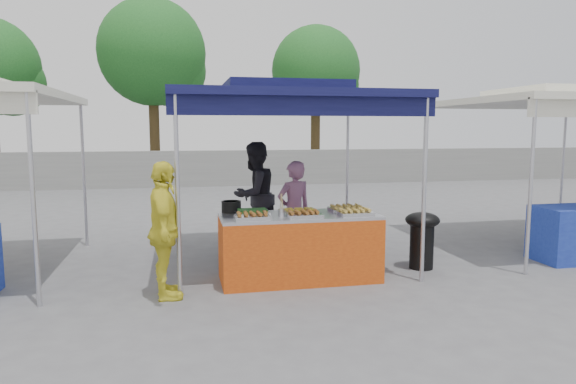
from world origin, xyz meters
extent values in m
plane|color=#5B5A5D|center=(0.00, 0.00, 0.00)|extent=(80.00, 80.00, 0.00)
cube|color=gray|center=(0.00, 11.00, 0.60)|extent=(40.00, 0.25, 1.20)
cylinder|color=silver|center=(-1.50, -0.50, 1.15)|extent=(0.05, 0.05, 2.30)
cylinder|color=silver|center=(1.50, -0.50, 1.15)|extent=(0.05, 0.05, 2.30)
cylinder|color=silver|center=(-1.50, 2.50, 1.15)|extent=(0.05, 0.05, 2.30)
cylinder|color=silver|center=(1.50, 2.50, 1.15)|extent=(0.05, 0.05, 2.30)
cube|color=#101141|center=(0.00, 1.00, 2.35)|extent=(3.20, 3.20, 0.10)
cube|color=#101141|center=(0.00, 1.00, 2.48)|extent=(1.65, 1.65, 0.18)
cube|color=#101141|center=(0.00, -0.50, 2.20)|extent=(3.20, 0.04, 0.25)
cylinder|color=silver|center=(-3.00, -0.50, 1.15)|extent=(0.05, 0.05, 2.30)
cylinder|color=silver|center=(-3.00, 2.50, 1.15)|extent=(0.05, 0.05, 2.30)
cylinder|color=silver|center=(3.00, -0.50, 1.15)|extent=(0.05, 0.05, 2.30)
cylinder|color=silver|center=(3.00, 2.50, 1.15)|extent=(0.05, 0.05, 2.30)
cylinder|color=silver|center=(6.00, 2.50, 1.15)|extent=(0.05, 0.05, 2.30)
cube|color=silver|center=(4.50, 1.00, 2.35)|extent=(3.20, 3.20, 0.10)
cube|color=silver|center=(4.50, 1.00, 2.48)|extent=(1.65, 1.65, 0.18)
sphere|color=#205E20|center=(-7.05, 13.13, 3.48)|extent=(2.25, 2.25, 2.25)
cylinder|color=#413119|center=(-2.33, 13.03, 2.08)|extent=(0.36, 0.36, 4.16)
sphere|color=#205E20|center=(-2.33, 13.03, 4.64)|extent=(3.80, 3.80, 3.80)
sphere|color=#205E20|center=(-1.73, 13.23, 4.04)|extent=(2.61, 2.61, 2.61)
cylinder|color=#413119|center=(3.79, 13.28, 1.87)|extent=(0.36, 0.36, 3.74)
sphere|color=#205E20|center=(3.79, 13.28, 4.17)|extent=(3.42, 3.42, 3.42)
sphere|color=#205E20|center=(4.39, 13.48, 3.63)|extent=(2.35, 2.35, 2.35)
cube|color=#C34611|center=(0.00, -0.10, 0.40)|extent=(2.00, 0.80, 0.81)
cube|color=silver|center=(0.00, -0.10, 0.83)|extent=(2.00, 0.80, 0.04)
cube|color=silver|center=(-0.64, -0.34, 0.88)|extent=(0.42, 0.30, 0.05)
cube|color=brown|center=(-0.64, -0.34, 0.91)|extent=(0.35, 0.25, 0.02)
cube|color=silver|center=(0.00, -0.34, 0.88)|extent=(0.42, 0.30, 0.05)
cube|color=brown|center=(0.00, -0.34, 0.91)|extent=(0.35, 0.25, 0.02)
cube|color=silver|center=(0.66, -0.33, 0.88)|extent=(0.42, 0.30, 0.05)
cube|color=#B0903C|center=(0.66, -0.33, 0.91)|extent=(0.35, 0.25, 0.02)
cube|color=silver|center=(-0.59, -0.04, 0.88)|extent=(0.42, 0.30, 0.05)
cube|color=#21581E|center=(-0.59, -0.04, 0.91)|extent=(0.35, 0.25, 0.02)
cube|color=silver|center=(0.01, -0.05, 0.88)|extent=(0.42, 0.30, 0.05)
cube|color=gold|center=(0.01, -0.05, 0.91)|extent=(0.35, 0.25, 0.02)
cube|color=silver|center=(0.64, -0.02, 0.88)|extent=(0.42, 0.30, 0.05)
cube|color=#B0903C|center=(0.64, -0.02, 0.91)|extent=(0.35, 0.25, 0.02)
cylinder|color=black|center=(-0.83, 0.24, 0.92)|extent=(0.25, 0.25, 0.15)
cylinder|color=silver|center=(-0.26, -0.24, 0.90)|extent=(0.08, 0.08, 0.10)
cylinder|color=black|center=(1.78, 0.08, 0.32)|extent=(0.33, 0.33, 0.63)
ellipsoid|color=black|center=(1.78, 0.08, 0.69)|extent=(0.47, 0.47, 0.21)
cube|color=#1427A4|center=(-0.29, 0.44, 0.16)|extent=(0.54, 0.38, 0.33)
cube|color=#1427A4|center=(0.31, 0.54, 0.16)|extent=(0.52, 0.36, 0.31)
cube|color=#1427A4|center=(0.31, 0.54, 0.46)|extent=(0.49, 0.34, 0.29)
imported|color=#8A587A|center=(0.14, 0.82, 0.73)|extent=(0.62, 0.50, 1.47)
imported|color=black|center=(-0.29, 1.84, 0.86)|extent=(1.06, 1.02, 1.72)
imported|color=yellow|center=(-1.66, -0.49, 0.79)|extent=(0.43, 0.94, 1.57)
camera|label=1|loc=(-1.47, -6.33, 1.93)|focal=32.00mm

